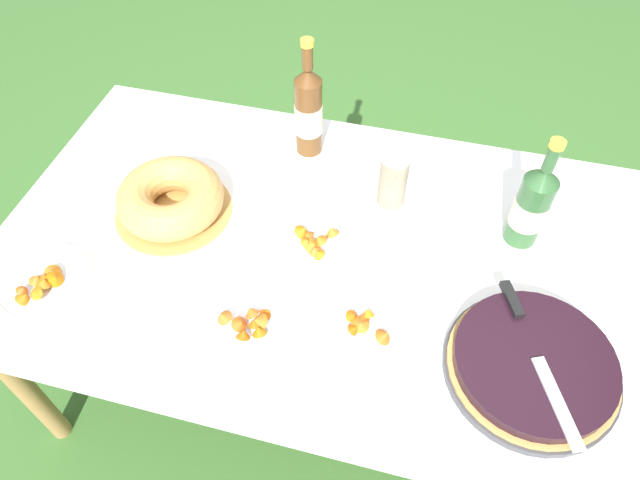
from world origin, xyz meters
TOP-DOWN VIEW (x-y plane):
  - ground_plane at (0.00, 0.00)m, footprint 16.00×16.00m
  - garden_table at (0.00, 0.00)m, footprint 1.67×0.93m
  - tablecloth at (0.00, 0.00)m, footprint 1.68×0.94m
  - berry_tart at (0.47, -0.23)m, footprint 0.36×0.36m
  - serving_knife at (0.46, -0.20)m, footprint 0.17×0.35m
  - bundt_cake at (-0.43, 0.01)m, footprint 0.30×0.30m
  - cup_stack at (0.11, 0.17)m, footprint 0.07×0.07m
  - cider_bottle_green at (0.44, 0.14)m, footprint 0.08×0.08m
  - cider_bottle_amber at (-0.16, 0.33)m, footprint 0.08×0.08m
  - snack_plate_near at (-0.03, -0.00)m, footprint 0.22×0.22m
  - snack_plate_left at (-0.63, -0.28)m, footprint 0.23×0.23m
  - snack_plate_right at (0.11, -0.22)m, footprint 0.23×0.23m
  - snack_plate_far at (-0.13, -0.28)m, footprint 0.21×0.21m

SIDE VIEW (x-z plane):
  - ground_plane at x=0.00m, z-range 0.00..0.00m
  - garden_table at x=0.00m, z-range 0.28..0.95m
  - tablecloth at x=0.00m, z-range 0.61..0.72m
  - snack_plate_right at x=0.11m, z-range 0.67..0.71m
  - snack_plate_near at x=-0.03m, z-range 0.66..0.72m
  - snack_plate_far at x=-0.13m, z-range 0.66..0.72m
  - snack_plate_left at x=-0.63m, z-range 0.66..0.72m
  - berry_tart at x=0.47m, z-range 0.68..0.74m
  - bundt_cake at x=-0.43m, z-range 0.68..0.78m
  - serving_knife at x=0.46m, z-range 0.74..0.75m
  - cup_stack at x=0.11m, z-range 0.68..0.86m
  - cider_bottle_green at x=0.44m, z-range 0.64..0.95m
  - cider_bottle_amber at x=-0.16m, z-range 0.64..0.99m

